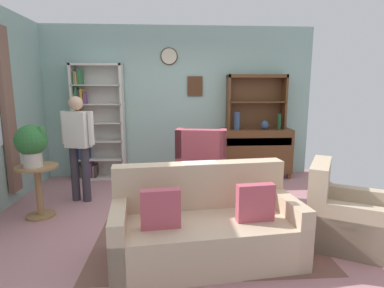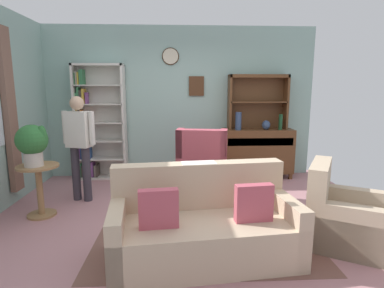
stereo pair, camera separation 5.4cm
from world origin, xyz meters
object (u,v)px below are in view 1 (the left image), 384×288
Objects in this scene: armchair_floral at (343,217)px; sideboard at (256,151)px; bottle_wine at (279,122)px; sideboard_hutch at (256,94)px; coffee_table at (208,190)px; couch_floral at (205,227)px; plant_stand at (38,186)px; potted_plant_large at (32,143)px; wingback_chair at (202,168)px; person_reading at (78,141)px; bookshelf at (95,125)px; vase_tall at (237,121)px; book_stack at (204,182)px; vase_round at (265,125)px.

sideboard is at bearing 95.74° from armchair_floral.
sideboard is at bearing 167.11° from bottle_wine.
coffee_table is at bearing -120.47° from sideboard_hutch.
couch_floral is 2.34m from plant_stand.
bottle_wine is at bearing 23.55° from potted_plant_large.
person_reading reaches higher than wingback_chair.
vase_tall is (2.59, -0.17, 0.07)m from bookshelf.
vase_tall is (-0.39, -0.08, 0.57)m from sideboard.
vase_tall is at bearing 29.01° from potted_plant_large.
sideboard_hutch is 3.37× the size of vase_tall.
sideboard is at bearing 26.58° from plant_stand.
person_reading reaches higher than plant_stand.
plant_stand is at bearing 176.04° from book_stack.
sideboard_hutch is at bearing 90.00° from sideboard.
plant_stand is 0.58m from potted_plant_large.
potted_plant_large reaches higher than armchair_floral.
sideboard_hutch is 0.66m from bottle_wine.
potted_plant_large is 2.22m from book_stack.
book_stack is (-1.18, -1.92, -1.09)m from sideboard_hutch.
sideboard_hutch is (2.98, 0.02, 0.55)m from bookshelf.
armchair_floral is 3.77m from potted_plant_large.
vase_round reaches higher than wingback_chair.
bottle_wine is at bearing 47.64° from book_stack.
vase_round reaches higher than sideboard.
bookshelf is 2.16m from wingback_chair.
bookshelf is at bearing 178.35° from sideboard.
bookshelf is 1.62× the size of sideboard.
sideboard is 1.18× the size of sideboard_hutch.
couch_floral is (-1.39, -2.70, -0.69)m from vase_round.
bottle_wine is 0.36× the size of coffee_table.
vase_tall reaches higher than sideboard.
coffee_table is at bearing -113.04° from vase_tall.
potted_plant_large is at bearing -150.99° from vase_tall.
vase_tall is 2.00m from book_stack.
vase_tall is 0.41× the size of coffee_table.
book_stack is at bearing -121.56° from sideboard_hutch.
bookshelf is 3.05× the size of plant_stand.
sideboard_hutch is 1.60× the size of plant_stand.
bookshelf is at bearing 176.33° from vase_tall.
bottle_wine is at bearing 22.96° from plant_stand.
sideboard_hutch is at bearing 126.48° from vase_round.
potted_plant_large is at bearing -152.81° from sideboard.
sideboard_hutch is at bearing 28.65° from potted_plant_large.
sideboard is (2.98, -0.09, -0.50)m from bookshelf.
sideboard is 0.68m from bottle_wine.
book_stack is at bearing -132.36° from bottle_wine.
wingback_chair is (-1.10, -0.78, -0.13)m from sideboard.
armchair_floral is at bearing -39.57° from bookshelf.
sideboard_hutch is 0.64m from vase_tall.
wingback_chair reaches higher than book_stack.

